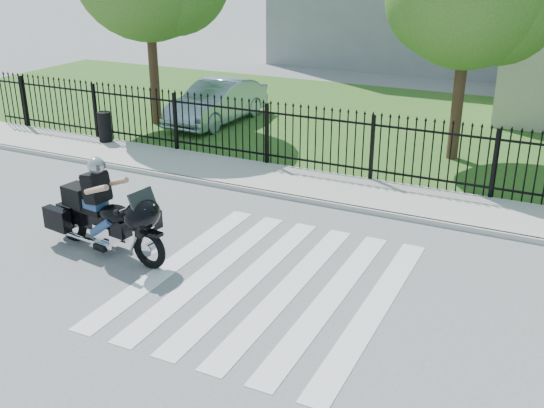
% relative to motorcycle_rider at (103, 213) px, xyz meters
% --- Properties ---
extents(ground, '(120.00, 120.00, 0.00)m').
position_rel_motorcycle_rider_xyz_m(ground, '(3.53, 0.20, -0.83)').
color(ground, slate).
rests_on(ground, ground).
extents(crosswalk, '(5.00, 5.50, 0.01)m').
position_rel_motorcycle_rider_xyz_m(crosswalk, '(3.53, 0.20, -0.82)').
color(crosswalk, silver).
rests_on(crosswalk, ground).
extents(sidewalk, '(40.00, 2.00, 0.12)m').
position_rel_motorcycle_rider_xyz_m(sidewalk, '(3.53, 5.20, -0.77)').
color(sidewalk, '#ADAAA3').
rests_on(sidewalk, ground).
extents(curb, '(40.00, 0.12, 0.12)m').
position_rel_motorcycle_rider_xyz_m(curb, '(3.53, 4.20, -0.77)').
color(curb, '#ADAAA3').
rests_on(curb, ground).
extents(grass_strip, '(40.00, 12.00, 0.02)m').
position_rel_motorcycle_rider_xyz_m(grass_strip, '(3.53, 12.20, -0.82)').
color(grass_strip, '#2B5E20').
rests_on(grass_strip, ground).
extents(iron_fence, '(26.00, 0.04, 1.80)m').
position_rel_motorcycle_rider_xyz_m(iron_fence, '(3.53, 6.20, 0.08)').
color(iron_fence, black).
rests_on(iron_fence, ground).
extents(motorcycle_rider, '(3.04, 1.26, 2.02)m').
position_rel_motorcycle_rider_xyz_m(motorcycle_rider, '(0.00, 0.00, 0.00)').
color(motorcycle_rider, black).
rests_on(motorcycle_rider, ground).
extents(parked_car, '(1.79, 4.49, 1.45)m').
position_rel_motorcycle_rider_xyz_m(parked_car, '(-3.13, 9.70, -0.08)').
color(parked_car, '#8FA6B4').
rests_on(parked_car, grass_strip).
extents(litter_bin, '(0.42, 0.42, 0.92)m').
position_rel_motorcycle_rider_xyz_m(litter_bin, '(-4.89, 5.90, -0.25)').
color(litter_bin, black).
rests_on(litter_bin, sidewalk).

